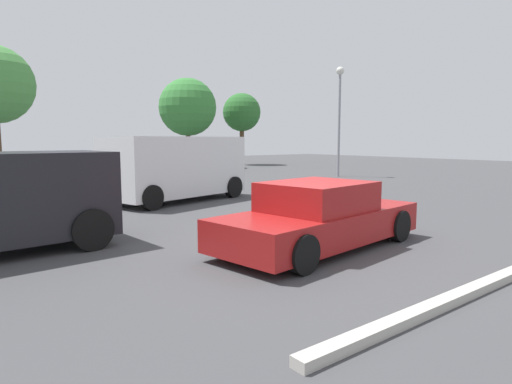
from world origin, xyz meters
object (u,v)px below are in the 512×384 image
dog (327,212)px  van_white (176,166)px  sedan_foreground (319,218)px  light_post_near (340,102)px

dog → van_white: 6.07m
dog → van_white: van_white is taller
sedan_foreground → dog: bearing=32.2°
sedan_foreground → dog: (2.10, 1.74, -0.32)m
light_post_near → van_white: bearing=-164.4°
van_white → dog: bearing=-94.0°
sedan_foreground → light_post_near: size_ratio=0.78×
van_white → light_post_near: (11.98, 3.35, 2.97)m
van_white → light_post_near: bearing=1.2°
dog → sedan_foreground: bearing=-160.8°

